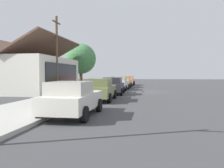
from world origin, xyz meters
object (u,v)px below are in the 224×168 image
Objects in this scene: car_mustard at (124,82)px; car_coral at (128,80)px; shade_tree at (81,59)px; car_charcoal at (113,86)px; car_silver at (120,83)px; fire_hydrant_red at (106,86)px; car_olive at (100,89)px; traffic_light_main at (23,12)px; utility_pole_wooden at (57,53)px; car_ivory at (73,98)px.

car_mustard is 1.08× the size of car_coral.
shade_tree reaches higher than car_mustard.
car_silver is at bearing -1.25° from car_charcoal.
car_mustard is at bearing -12.05° from fire_hydrant_red.
car_charcoal is at bearing -179.78° from car_coral.
shade_tree is at bearing 20.08° from car_olive.
car_charcoal is 16.20m from traffic_light_main.
car_coral is (11.84, 0.04, 0.00)m from car_silver.
car_olive is 0.97× the size of car_mustard.
car_silver is (5.73, 0.08, -0.00)m from car_charcoal.
car_olive is 16.55m from car_mustard.
shade_tree is at bearing 40.77° from fire_hydrant_red.
traffic_light_main is 16.97m from utility_pole_wooden.
fire_hydrant_red is (4.61, -4.00, -3.43)m from utility_pole_wooden.
fire_hydrant_red is at bearing -40.94° from utility_pole_wooden.
traffic_light_main is (-25.82, -6.15, -0.51)m from shade_tree.
car_olive reaches higher than fire_hydrant_red.
car_olive is at bearing 176.35° from car_charcoal.
traffic_light_main is at bearing -160.52° from utility_pole_wooden.
car_silver is at bearing -124.54° from shade_tree.
car_olive is 0.77× the size of shade_tree.
car_olive is at bearing 179.77° from car_coral.
shade_tree is at bearing 56.42° from car_silver.
shade_tree is at bearing 29.50° from car_charcoal.
utility_pole_wooden is at bearing 137.19° from car_silver.
car_olive is 10.93m from car_silver.
shade_tree is 9.83m from utility_pole_wooden.
car_silver is 1.87m from fire_hydrant_red.
utility_pole_wooden is at bearing -177.13° from shade_tree.
car_ivory is at bearing -179.16° from car_silver.
car_ivory is at bearing 179.50° from car_mustard.
car_ivory is 13.07m from utility_pole_wooden.
car_coral is at bearing 0.38° from traffic_light_main.
car_charcoal is 1.00× the size of car_silver.
traffic_light_main is (-4.53, -0.22, 2.68)m from car_ivory.
car_mustard is 6.85× the size of fire_hydrant_red.
car_charcoal and car_coral have the same top height.
car_olive and car_charcoal have the same top height.
traffic_light_main is at bearing -179.79° from car_coral.
utility_pole_wooden reaches higher than shade_tree.
car_mustard is (11.35, 0.12, 0.00)m from car_charcoal.
car_silver is at bearing -53.19° from fire_hydrant_red.
car_mustard reaches higher than fire_hydrant_red.
car_ivory is 22.80m from car_mustard.
utility_pole_wooden reaches higher than car_ivory.
fire_hydrant_red is (4.63, 1.56, -0.32)m from car_charcoal.
utility_pole_wooden is (16.00, 5.66, 0.44)m from traffic_light_main.
car_ivory and car_silver have the same top height.
car_silver is 0.97× the size of car_mustard.
car_mustard and car_coral have the same top height.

